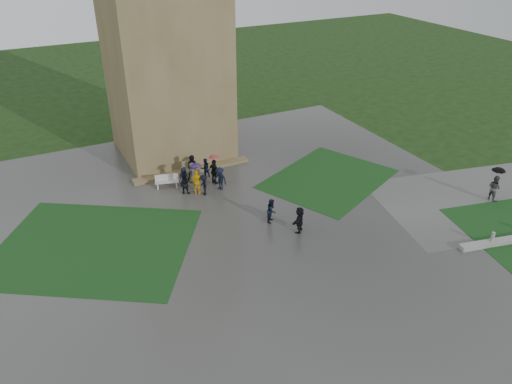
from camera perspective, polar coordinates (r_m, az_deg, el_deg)
name	(u,v)px	position (r m, az deg, el deg)	size (l,w,h in m)	color
ground	(255,244)	(29.44, -0.13, -5.95)	(120.00, 120.00, 0.00)	black
plaza	(240,227)	(30.93, -1.79, -4.04)	(34.00, 34.00, 0.02)	#363634
lawn_inset_left	(94,246)	(30.73, -18.03, -5.86)	(11.00, 9.00, 0.01)	#123414
lawn_inset_right	(328,179)	(36.90, 8.25, 1.51)	(9.00, 7.00, 0.01)	#123414
tower	(164,38)	(38.97, -10.48, 16.88)	(8.00, 8.00, 18.00)	brown
tower_plinth	(192,170)	(37.85, -7.31, 2.49)	(9.00, 0.80, 0.22)	brown
bench	(167,181)	(35.71, -10.16, 1.23)	(1.71, 0.95, 0.95)	#B7B7B2
visitor_cluster	(202,175)	(35.21, -6.18, 1.94)	(3.33, 3.30, 2.33)	black
pedestrian_mid	(272,210)	(31.11, 1.81, -2.11)	(0.76, 0.44, 1.56)	black
pedestrian_near	(299,220)	(30.18, 4.99, -3.16)	(1.55, 0.56, 1.67)	black
pedestrian_path	(496,181)	(36.87, 25.73, 1.11)	(0.86, 0.87, 2.41)	#414146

